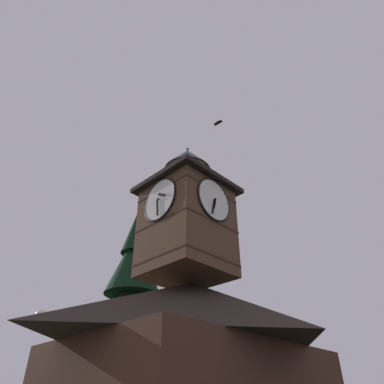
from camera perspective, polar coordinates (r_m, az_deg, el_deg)
name	(u,v)px	position (r m, az deg, el deg)	size (l,w,h in m)	color
building_main	(192,358)	(17.06, -0.01, -25.24)	(11.42, 8.98, 6.92)	#472A1E
clock_tower	(187,216)	(18.45, -0.83, -3.91)	(4.41, 4.41, 7.91)	brown
pine_tree_behind	(130,318)	(23.19, -10.05, -19.46)	(6.61, 6.61, 14.21)	#473323
moon	(41,316)	(57.47, -23.22, -17.88)	(1.68, 1.68, 1.68)	silver
flying_bird_high	(218,123)	(21.48, 4.25, 11.12)	(0.28, 0.56, 0.15)	black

